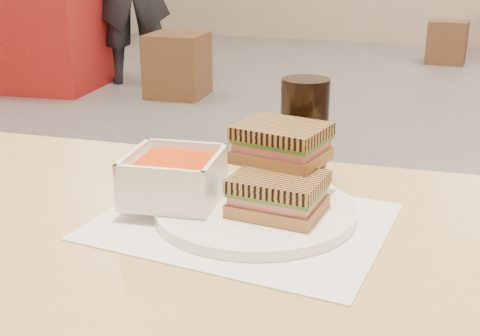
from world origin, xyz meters
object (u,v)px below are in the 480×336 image
(bg_chair_0r, at_px, (178,65))
(bg_chair_2l, at_px, (447,42))
(soup_bowl, at_px, (174,179))
(main_table, at_px, (162,311))
(bg_table_0, at_px, (46,38))
(bg_chair_0l, at_px, (83,51))
(cola_glass, at_px, (304,130))
(panini_lower, at_px, (278,194))
(plate, at_px, (255,210))

(bg_chair_0r, height_order, bg_chair_2l, bg_chair_0r)
(soup_bowl, bearing_deg, main_table, -79.99)
(bg_table_0, distance_m, bg_chair_0l, 0.38)
(cola_glass, height_order, bg_chair_2l, cola_glass)
(main_table, height_order, bg_chair_0l, main_table)
(main_table, bearing_deg, bg_chair_2l, 88.52)
(panini_lower, distance_m, bg_table_0, 4.71)
(bg_chair_0r, bearing_deg, soup_bowl, -64.22)
(plate, relative_size, soup_bowl, 1.98)
(plate, height_order, panini_lower, panini_lower)
(soup_bowl, relative_size, bg_chair_2l, 0.34)
(main_table, bearing_deg, plate, 44.70)
(panini_lower, bearing_deg, bg_table_0, 130.77)
(bg_table_0, bearing_deg, bg_chair_0l, 69.62)
(panini_lower, relative_size, bg_table_0, 0.12)
(bg_chair_2l, bearing_deg, soup_bowl, -91.64)
(main_table, distance_m, bg_chair_2l, 5.96)
(panini_lower, height_order, bg_chair_2l, panini_lower)
(main_table, bearing_deg, soup_bowl, 100.01)
(panini_lower, distance_m, bg_chair_0r, 4.08)
(plate, relative_size, panini_lower, 2.25)
(cola_glass, relative_size, bg_chair_0r, 0.34)
(bg_chair_0l, bearing_deg, bg_table_0, -110.38)
(panini_lower, bearing_deg, bg_chair_2l, 89.82)
(bg_chair_2l, bearing_deg, bg_table_0, -143.36)
(bg_chair_2l, bearing_deg, cola_glass, -90.31)
(main_table, distance_m, bg_chair_0r, 4.08)
(panini_lower, bearing_deg, soup_bowl, -177.92)
(plate, relative_size, bg_table_0, 0.28)
(bg_chair_0l, bearing_deg, cola_glass, -51.65)
(plate, bearing_deg, bg_chair_2l, 89.47)
(cola_glass, bearing_deg, bg_chair_0l, 128.35)
(main_table, bearing_deg, bg_chair_0r, 115.46)
(plate, relative_size, bg_chair_0r, 0.57)
(panini_lower, xyz_separation_m, bg_chair_0r, (-1.88, 3.58, -0.55))
(soup_bowl, height_order, panini_lower, soup_bowl)
(soup_bowl, bearing_deg, plate, 8.43)
(soup_bowl, xyz_separation_m, bg_table_0, (-2.92, 3.56, -0.40))
(plate, bearing_deg, main_table, -135.30)
(soup_bowl, xyz_separation_m, panini_lower, (0.15, 0.01, -0.00))
(panini_lower, distance_m, bg_chair_2l, 5.88)
(main_table, height_order, bg_table_0, bg_table_0)
(soup_bowl, xyz_separation_m, bg_chair_0l, (-2.79, 3.89, -0.55))
(soup_bowl, distance_m, bg_chair_2l, 5.89)
(main_table, bearing_deg, bg_table_0, 128.82)
(bg_table_0, bearing_deg, plate, -49.47)
(bg_table_0, distance_m, bg_chair_0r, 1.20)
(panini_lower, height_order, bg_table_0, panini_lower)
(plate, bearing_deg, bg_chair_0r, 117.35)
(cola_glass, xyz_separation_m, bg_chair_2l, (0.03, 5.67, -0.62))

